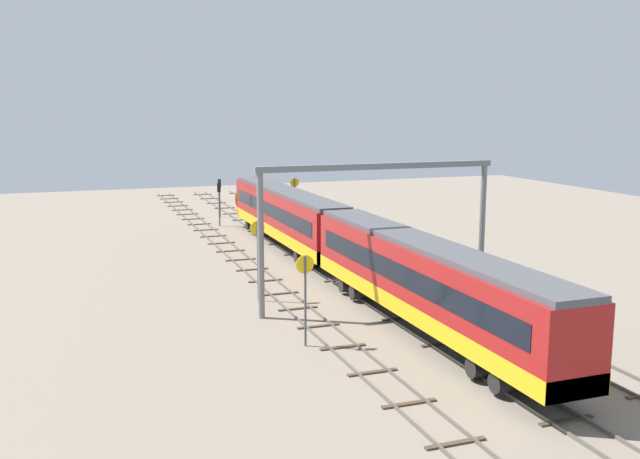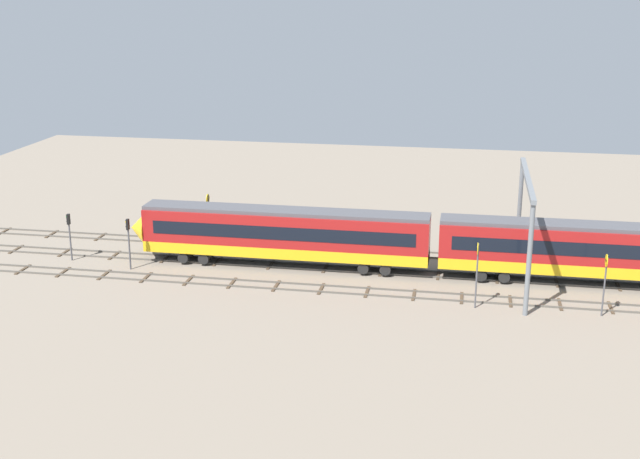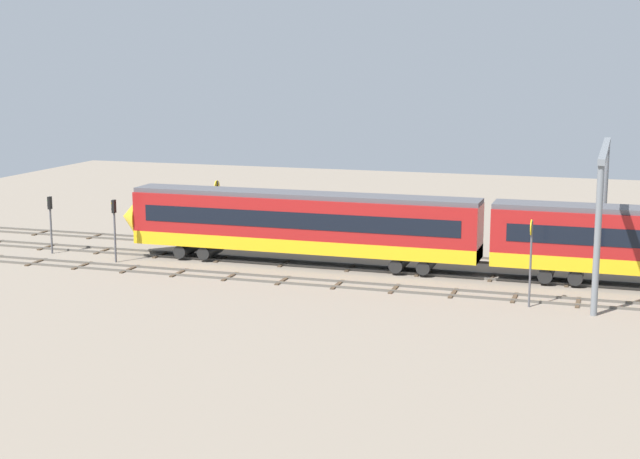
{
  "view_description": "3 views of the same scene",
  "coord_description": "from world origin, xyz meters",
  "px_view_note": "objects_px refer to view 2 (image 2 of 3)",
  "views": [
    {
      "loc": [
        -50.96,
        17.38,
        11.8
      ],
      "look_at": [
        2.63,
        -1.98,
        1.9
      ],
      "focal_mm": 39.55,
      "sensor_mm": 36.0,
      "label": 1
    },
    {
      "loc": [
        -9.03,
        64.47,
        22.91
      ],
      "look_at": [
        3.13,
        -1.83,
        2.82
      ],
      "focal_mm": 46.52,
      "sensor_mm": 36.0,
      "label": 2
    },
    {
      "loc": [
        -14.75,
        60.15,
        13.88
      ],
      "look_at": [
        5.04,
        -1.62,
        2.21
      ],
      "focal_mm": 53.7,
      "sensor_mm": 36.0,
      "label": 3
    }
  ],
  "objects_px": {
    "train": "(427,244)",
    "speed_sign_near_foreground": "(209,214)",
    "speed_sign_mid_trackside": "(477,266)",
    "signal_light_trackside_approach": "(69,230)",
    "overhead_gantry": "(526,206)",
    "speed_sign_far_trackside": "(605,276)",
    "relay_cabinet": "(241,225)",
    "signal_light_trackside_departure": "(128,236)"
  },
  "relations": [
    {
      "from": "train",
      "to": "speed_sign_near_foreground",
      "type": "distance_m",
      "value": 19.74
    },
    {
      "from": "speed_sign_mid_trackside",
      "to": "signal_light_trackside_approach",
      "type": "height_order",
      "value": "speed_sign_mid_trackside"
    },
    {
      "from": "overhead_gantry",
      "to": "speed_sign_far_trackside",
      "type": "bearing_deg",
      "value": 130.17
    },
    {
      "from": "speed_sign_far_trackside",
      "to": "signal_light_trackside_approach",
      "type": "relative_size",
      "value": 1.13
    },
    {
      "from": "speed_sign_far_trackside",
      "to": "relay_cabinet",
      "type": "bearing_deg",
      "value": -25.49
    },
    {
      "from": "speed_sign_far_trackside",
      "to": "signal_light_trackside_approach",
      "type": "distance_m",
      "value": 43.4
    },
    {
      "from": "speed_sign_near_foreground",
      "to": "speed_sign_far_trackside",
      "type": "height_order",
      "value": "speed_sign_near_foreground"
    },
    {
      "from": "speed_sign_far_trackside",
      "to": "relay_cabinet",
      "type": "height_order",
      "value": "speed_sign_far_trackside"
    },
    {
      "from": "train",
      "to": "speed_sign_mid_trackside",
      "type": "xyz_separation_m",
      "value": [
        -3.98,
        6.63,
        0.57
      ]
    },
    {
      "from": "relay_cabinet",
      "to": "signal_light_trackside_departure",
      "type": "bearing_deg",
      "value": 60.14
    },
    {
      "from": "train",
      "to": "speed_sign_mid_trackside",
      "type": "relative_size",
      "value": 10.07
    },
    {
      "from": "speed_sign_mid_trackside",
      "to": "speed_sign_far_trackside",
      "type": "relative_size",
      "value": 1.08
    },
    {
      "from": "speed_sign_near_foreground",
      "to": "signal_light_trackside_approach",
      "type": "height_order",
      "value": "speed_sign_near_foreground"
    },
    {
      "from": "speed_sign_mid_trackside",
      "to": "signal_light_trackside_departure",
      "type": "height_order",
      "value": "speed_sign_mid_trackside"
    },
    {
      "from": "overhead_gantry",
      "to": "speed_sign_mid_trackside",
      "type": "xyz_separation_m",
      "value": [
        3.57,
        6.39,
        -3.02
      ]
    },
    {
      "from": "speed_sign_far_trackside",
      "to": "relay_cabinet",
      "type": "distance_m",
      "value": 34.19
    },
    {
      "from": "overhead_gantry",
      "to": "relay_cabinet",
      "type": "distance_m",
      "value": 27.29
    },
    {
      "from": "speed_sign_near_foreground",
      "to": "speed_sign_mid_trackside",
      "type": "bearing_deg",
      "value": 157.09
    },
    {
      "from": "speed_sign_near_foreground",
      "to": "relay_cabinet",
      "type": "xyz_separation_m",
      "value": [
        -1.56,
        -4.82,
        -2.35
      ]
    },
    {
      "from": "signal_light_trackside_departure",
      "to": "relay_cabinet",
      "type": "distance_m",
      "value": 13.07
    },
    {
      "from": "overhead_gantry",
      "to": "relay_cabinet",
      "type": "xyz_separation_m",
      "value": [
        25.44,
        -8.33,
        -5.32
      ]
    },
    {
      "from": "speed_sign_mid_trackside",
      "to": "signal_light_trackside_approach",
      "type": "relative_size",
      "value": 1.21
    },
    {
      "from": "signal_light_trackside_approach",
      "to": "relay_cabinet",
      "type": "xyz_separation_m",
      "value": [
        -12.34,
        -9.93,
        -1.8
      ]
    },
    {
      "from": "speed_sign_near_foreground",
      "to": "relay_cabinet",
      "type": "distance_m",
      "value": 5.58
    },
    {
      "from": "train",
      "to": "relay_cabinet",
      "type": "xyz_separation_m",
      "value": [
        17.89,
        -8.09,
        -1.73
      ]
    },
    {
      "from": "signal_light_trackside_departure",
      "to": "speed_sign_mid_trackside",
      "type": "bearing_deg",
      "value": 172.94
    },
    {
      "from": "overhead_gantry",
      "to": "speed_sign_far_trackside",
      "type": "height_order",
      "value": "overhead_gantry"
    },
    {
      "from": "speed_sign_far_trackside",
      "to": "signal_light_trackside_approach",
      "type": "xyz_separation_m",
      "value": [
        43.14,
        -4.76,
        -0.33
      ]
    },
    {
      "from": "train",
      "to": "speed_sign_mid_trackside",
      "type": "bearing_deg",
      "value": 120.99
    },
    {
      "from": "speed_sign_mid_trackside",
      "to": "overhead_gantry",
      "type": "bearing_deg",
      "value": -119.14
    },
    {
      "from": "train",
      "to": "speed_sign_near_foreground",
      "type": "bearing_deg",
      "value": -9.56
    },
    {
      "from": "signal_light_trackside_departure",
      "to": "relay_cabinet",
      "type": "xyz_separation_m",
      "value": [
        -6.44,
        -11.21,
        -1.93
      ]
    },
    {
      "from": "speed_sign_mid_trackside",
      "to": "relay_cabinet",
      "type": "distance_m",
      "value": 26.46
    },
    {
      "from": "overhead_gantry",
      "to": "signal_light_trackside_departure",
      "type": "bearing_deg",
      "value": 5.18
    },
    {
      "from": "overhead_gantry",
      "to": "signal_light_trackside_approach",
      "type": "relative_size",
      "value": 3.61
    },
    {
      "from": "overhead_gantry",
      "to": "signal_light_trackside_departure",
      "type": "height_order",
      "value": "overhead_gantry"
    },
    {
      "from": "speed_sign_mid_trackside",
      "to": "relay_cabinet",
      "type": "xyz_separation_m",
      "value": [
        21.87,
        -14.72,
        -2.3
      ]
    },
    {
      "from": "train",
      "to": "relay_cabinet",
      "type": "distance_m",
      "value": 19.71
    },
    {
      "from": "train",
      "to": "overhead_gantry",
      "type": "distance_m",
      "value": 8.36
    },
    {
      "from": "overhead_gantry",
      "to": "signal_light_trackside_approach",
      "type": "xyz_separation_m",
      "value": [
        37.77,
        1.6,
        -3.52
      ]
    },
    {
      "from": "speed_sign_near_foreground",
      "to": "signal_light_trackside_approach",
      "type": "bearing_deg",
      "value": 25.37
    },
    {
      "from": "relay_cabinet",
      "to": "overhead_gantry",
      "type": "bearing_deg",
      "value": 161.88
    }
  ]
}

